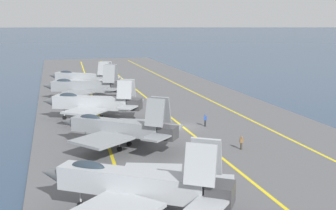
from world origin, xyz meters
TOP-DOWN VIEW (x-y plane):
  - ground_plane at (0.00, 0.00)m, footprint 2000.00×2000.00m
  - carrier_deck at (0.00, 0.00)m, footprint 228.59×40.61m
  - deck_stripe_foul_line at (0.00, -11.17)m, footprint 205.73×1.69m
  - deck_stripe_centerline at (0.00, 0.00)m, footprint 205.73×0.36m
  - deck_stripe_edge_line at (0.00, 11.17)m, footprint 205.59×8.33m
  - parked_jet_nearest at (-25.55, 11.94)m, footprint 13.25×15.24m
  - parked_jet_second at (-7.55, 10.34)m, footprint 13.50×14.41m
  - parked_jet_third at (7.28, 11.96)m, footprint 12.24×15.52m
  - parked_jet_fourth at (24.73, 11.97)m, footprint 12.44×15.73m
  - parked_jet_fifth at (39.97, 11.05)m, footprint 14.08×16.25m
  - crew_blue_vest at (-0.50, -3.13)m, footprint 0.39×0.45m
  - crew_brown_vest at (-11.94, -3.36)m, footprint 0.31×0.41m

SIDE VIEW (x-z plane):
  - ground_plane at x=0.00m, z-range 0.00..0.00m
  - carrier_deck at x=0.00m, z-range 0.00..0.40m
  - deck_stripe_foul_line at x=0.00m, z-range 0.40..0.41m
  - deck_stripe_centerline at x=0.00m, z-range 0.40..0.41m
  - deck_stripe_edge_line at x=0.00m, z-range 0.40..0.41m
  - crew_brown_vest at x=-11.94m, z-range 0.48..2.13m
  - crew_blue_vest at x=-0.50m, z-range 0.49..2.28m
  - parked_jet_fifth at x=39.97m, z-range -0.31..5.80m
  - parked_jet_second at x=-7.55m, z-range -0.31..6.12m
  - parked_jet_fourth at x=24.73m, z-range -0.41..6.44m
  - parked_jet_nearest at x=-25.55m, z-range -0.16..6.38m
  - parked_jet_third at x=7.28m, z-range -0.03..6.32m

